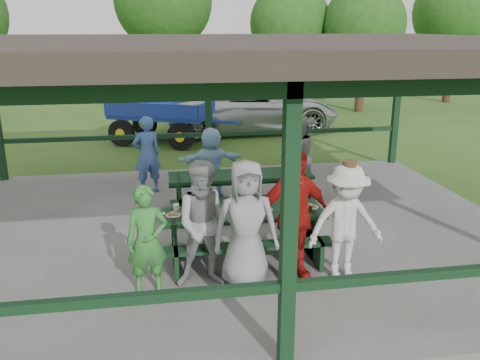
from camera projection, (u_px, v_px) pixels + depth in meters
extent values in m
plane|color=#33571B|center=(232.00, 233.00, 9.02)|extent=(90.00, 90.00, 0.00)
cube|color=#63635E|center=(232.00, 230.00, 9.00)|extent=(10.00, 8.00, 0.10)
cube|color=black|center=(289.00, 231.00, 4.96)|extent=(0.15, 0.15, 3.00)
cube|color=black|center=(208.00, 110.00, 12.14)|extent=(0.15, 0.15, 3.00)
cube|color=black|center=(396.00, 105.00, 12.88)|extent=(0.15, 0.15, 3.00)
cube|color=black|center=(39.00, 306.00, 4.76)|extent=(4.65, 0.10, 0.10)
cube|color=black|center=(107.00, 138.00, 11.94)|extent=(4.65, 0.10, 0.10)
cube|color=black|center=(304.00, 131.00, 12.69)|extent=(4.65, 0.10, 0.10)
cube|color=black|center=(293.00, 87.00, 4.56)|extent=(9.80, 0.15, 0.20)
cube|color=black|center=(207.00, 50.00, 11.73)|extent=(9.80, 0.15, 0.20)
cube|color=#2E2521|center=(231.00, 46.00, 8.08)|extent=(10.60, 8.60, 0.24)
cube|color=black|center=(243.00, 213.00, 7.64)|extent=(2.44, 0.75, 0.06)
cube|color=black|center=(249.00, 246.00, 7.20)|extent=(2.44, 0.28, 0.05)
cube|color=black|center=(237.00, 218.00, 8.25)|extent=(2.44, 0.28, 0.05)
cube|color=black|center=(174.00, 239.00, 7.58)|extent=(0.06, 0.70, 0.75)
cube|color=black|center=(309.00, 230.00, 7.91)|extent=(0.06, 0.70, 0.75)
cube|color=black|center=(175.00, 248.00, 7.63)|extent=(0.06, 1.39, 0.45)
cube|color=black|center=(308.00, 239.00, 7.95)|extent=(0.06, 1.39, 0.45)
cube|color=black|center=(240.00, 175.00, 9.58)|extent=(2.69, 0.75, 0.06)
cube|color=black|center=(245.00, 200.00, 9.14)|extent=(2.69, 0.28, 0.05)
cube|color=black|center=(236.00, 182.00, 10.19)|extent=(2.69, 0.28, 0.05)
cube|color=black|center=(179.00, 196.00, 9.50)|extent=(0.06, 0.70, 0.75)
cube|color=black|center=(299.00, 190.00, 9.86)|extent=(0.06, 0.70, 0.75)
cube|color=black|center=(180.00, 203.00, 9.54)|extent=(0.06, 1.39, 0.45)
cube|color=black|center=(299.00, 197.00, 9.90)|extent=(0.06, 1.39, 0.45)
cylinder|color=white|center=(173.00, 215.00, 7.47)|extent=(0.22, 0.22, 0.01)
torus|color=#A27339|center=(171.00, 214.00, 7.44)|extent=(0.10, 0.10, 0.03)
torus|color=#A27339|center=(176.00, 214.00, 7.45)|extent=(0.10, 0.10, 0.03)
torus|color=#A27339|center=(173.00, 213.00, 7.51)|extent=(0.10, 0.10, 0.03)
cylinder|color=white|center=(220.00, 212.00, 7.58)|extent=(0.22, 0.22, 0.01)
torus|color=#A27339|center=(217.00, 212.00, 7.55)|extent=(0.10, 0.10, 0.03)
torus|color=#A27339|center=(222.00, 211.00, 7.56)|extent=(0.10, 0.10, 0.03)
torus|color=#A27339|center=(219.00, 210.00, 7.61)|extent=(0.10, 0.10, 0.03)
cylinder|color=white|center=(265.00, 210.00, 7.69)|extent=(0.22, 0.22, 0.01)
torus|color=#A27339|center=(263.00, 209.00, 7.65)|extent=(0.10, 0.10, 0.03)
torus|color=#A27339|center=(268.00, 209.00, 7.67)|extent=(0.10, 0.10, 0.03)
torus|color=#A27339|center=(265.00, 207.00, 7.72)|extent=(0.10, 0.10, 0.03)
cylinder|color=white|center=(311.00, 207.00, 7.80)|extent=(0.22, 0.22, 0.01)
torus|color=#A27339|center=(309.00, 206.00, 7.77)|extent=(0.10, 0.10, 0.03)
torus|color=#A27339|center=(314.00, 206.00, 7.78)|extent=(0.10, 0.10, 0.03)
torus|color=#A27339|center=(310.00, 205.00, 7.83)|extent=(0.10, 0.10, 0.03)
cylinder|color=#381E0F|center=(164.00, 217.00, 7.27)|extent=(0.06, 0.06, 0.10)
cylinder|color=#381E0F|center=(183.00, 216.00, 7.31)|extent=(0.06, 0.06, 0.10)
cylinder|color=#381E0F|center=(198.00, 215.00, 7.34)|extent=(0.06, 0.06, 0.10)
cylinder|color=#381E0F|center=(296.00, 209.00, 7.57)|extent=(0.06, 0.06, 0.10)
cylinder|color=#381E0F|center=(311.00, 209.00, 7.61)|extent=(0.06, 0.06, 0.10)
cone|color=white|center=(176.00, 207.00, 7.65)|extent=(0.09, 0.09, 0.10)
cone|color=white|center=(269.00, 202.00, 7.88)|extent=(0.09, 0.09, 0.10)
cone|color=white|center=(296.00, 201.00, 7.94)|extent=(0.09, 0.09, 0.10)
imported|color=#368735|center=(147.00, 241.00, 6.60)|extent=(0.55, 0.38, 1.49)
imported|color=#999A9C|center=(206.00, 225.00, 6.79)|extent=(0.88, 0.71, 1.76)
imported|color=gray|center=(246.00, 225.00, 6.74)|extent=(0.87, 0.57, 1.78)
imported|color=#AB1612|center=(293.00, 216.00, 6.95)|extent=(1.15, 0.64, 1.86)
imported|color=silver|center=(346.00, 223.00, 6.96)|extent=(1.10, 0.66, 1.66)
cylinder|color=brown|center=(349.00, 169.00, 6.74)|extent=(0.33, 0.33, 0.02)
cylinder|color=brown|center=(350.00, 165.00, 6.72)|extent=(0.20, 0.20, 0.11)
imported|color=#95C2E7|center=(211.00, 163.00, 10.39)|extent=(1.41, 0.58, 1.48)
imported|color=#3D5F9F|center=(147.00, 155.00, 10.69)|extent=(0.70, 0.56, 1.65)
imported|color=gray|center=(297.00, 156.00, 10.51)|extent=(0.98, 0.86, 1.69)
imported|color=silver|center=(252.00, 107.00, 17.57)|extent=(6.13, 3.08, 1.66)
cube|color=#1C329B|center=(161.00, 115.00, 15.78)|extent=(3.35, 2.61, 0.13)
cube|color=#1C329B|center=(150.00, 111.00, 15.01)|extent=(2.75, 1.31, 0.43)
cube|color=#1C329B|center=(170.00, 103.00, 16.39)|extent=(2.75, 1.31, 0.43)
cube|color=#1C329B|center=(117.00, 105.00, 16.08)|extent=(0.68, 1.39, 0.43)
cube|color=#1C329B|center=(206.00, 109.00, 15.32)|extent=(0.68, 1.39, 0.43)
cylinder|color=black|center=(122.00, 133.00, 15.41)|extent=(0.82, 0.52, 0.81)
cylinder|color=yellow|center=(122.00, 133.00, 15.41)|extent=(0.37, 0.34, 0.30)
cylinder|color=black|center=(145.00, 124.00, 16.90)|extent=(0.82, 0.52, 0.81)
cylinder|color=yellow|center=(145.00, 124.00, 16.90)|extent=(0.37, 0.34, 0.30)
cylinder|color=black|center=(181.00, 137.00, 14.93)|extent=(0.82, 0.52, 0.81)
cylinder|color=yellow|center=(181.00, 137.00, 14.93)|extent=(0.37, 0.34, 0.30)
cylinder|color=black|center=(199.00, 127.00, 16.41)|extent=(0.82, 0.52, 0.81)
cylinder|color=yellow|center=(199.00, 127.00, 16.41)|extent=(0.37, 0.34, 0.30)
cube|color=#1C329B|center=(224.00, 122.00, 15.30)|extent=(1.01, 0.53, 0.09)
cone|color=#F2590C|center=(115.00, 102.00, 16.06)|extent=(0.20, 0.40, 0.43)
cylinder|color=#332114|center=(166.00, 68.00, 23.20)|extent=(0.36, 0.36, 3.38)
sphere|color=#204913|center=(163.00, 0.00, 22.35)|extent=(4.33, 4.33, 4.33)
cylinder|color=#332114|center=(288.00, 78.00, 22.36)|extent=(0.36, 0.36, 2.68)
sphere|color=#204913|center=(290.00, 23.00, 21.69)|extent=(3.43, 3.43, 3.43)
cylinder|color=#332114|center=(360.00, 81.00, 21.43)|extent=(0.36, 0.36, 2.63)
sphere|color=#204913|center=(364.00, 25.00, 20.77)|extent=(3.36, 3.36, 3.36)
cylinder|color=#332114|center=(449.00, 70.00, 24.06)|extent=(0.36, 0.36, 3.03)
sphere|color=#204913|center=(456.00, 12.00, 23.30)|extent=(3.88, 3.88, 3.88)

